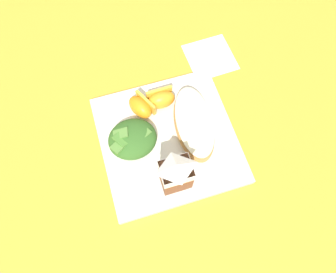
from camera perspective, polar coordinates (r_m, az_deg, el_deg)
ground at (r=0.66m, az=0.00°, el=-0.86°), size 3.00×3.00×0.00m
white_plate at (r=0.65m, az=0.00°, el=-0.60°), size 0.28×0.28×0.02m
cheesy_pizza_bread at (r=0.64m, az=4.84°, el=2.40°), size 0.10×0.18×0.04m
green_salad_pile at (r=0.63m, az=-6.66°, el=-0.42°), size 0.10×0.09×0.04m
milk_carton at (r=0.56m, az=1.48°, el=-6.84°), size 0.06×0.04×0.11m
orange_wedge_front at (r=0.66m, az=-1.28°, el=6.96°), size 0.06×0.04×0.04m
orange_wedge_middle at (r=0.66m, az=-5.07°, el=5.56°), size 0.06×0.07×0.04m
paper_napkin at (r=0.77m, az=7.84°, el=14.44°), size 0.11×0.11×0.00m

